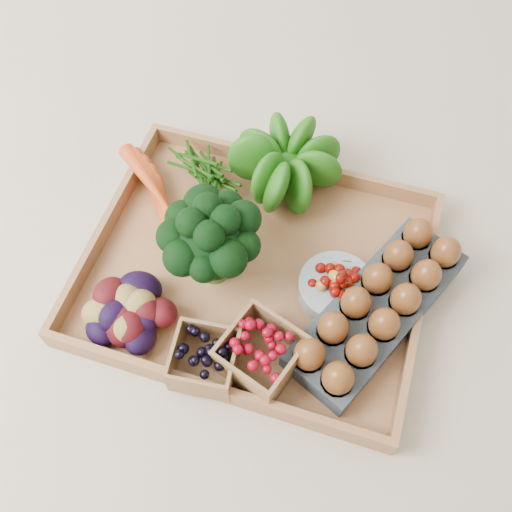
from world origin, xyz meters
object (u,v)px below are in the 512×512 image
(tray, at_px, (256,272))
(cherry_bowl, at_px, (336,288))
(broccoli, at_px, (212,252))
(egg_carton, at_px, (377,310))

(tray, height_order, cherry_bowl, cherry_bowl)
(broccoli, xyz_separation_m, egg_carton, (0.27, 0.00, -0.04))
(cherry_bowl, xyz_separation_m, egg_carton, (0.07, -0.02, 0.00))
(tray, xyz_separation_m, egg_carton, (0.21, -0.02, 0.03))
(broccoli, distance_m, egg_carton, 0.27)
(broccoli, bearing_deg, egg_carton, 0.52)
(tray, xyz_separation_m, broccoli, (-0.06, -0.02, 0.07))
(cherry_bowl, bearing_deg, tray, 178.91)
(tray, relative_size, broccoli, 3.40)
(tray, relative_size, cherry_bowl, 4.49)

